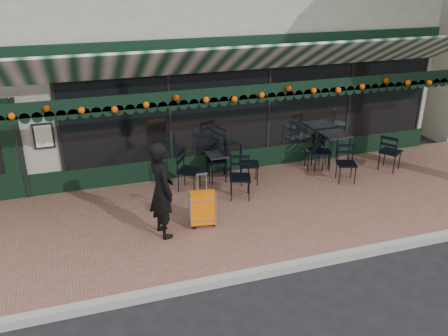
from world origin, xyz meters
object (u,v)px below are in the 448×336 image
object	(u,v)px
cafe_table_a	(335,137)
chair_b_right	(249,165)
cafe_table_b	(219,156)
chair_a_front	(346,164)
suitcase	(203,209)
chair_a_extra	(390,152)
chair_a_right	(321,152)
chair_a_left	(315,152)
chair_b_front	(240,178)
chair_solo	(189,171)
chair_b_left	(217,161)
woman	(162,190)

from	to	relation	value
cafe_table_a	chair_b_right	bearing A→B (deg)	-170.72
cafe_table_b	chair_a_front	distance (m)	2.94
suitcase	chair_a_extra	world-z (taller)	suitcase
chair_a_right	chair_a_left	bearing A→B (deg)	79.48
suitcase	chair_b_front	distance (m)	1.42
chair_b_front	chair_solo	world-z (taller)	chair_b_front
suitcase	chair_a_front	bearing A→B (deg)	23.42
cafe_table_b	chair_b_left	xyz separation A→B (m)	(-0.03, 0.03, -0.12)
cafe_table_a	chair_solo	distance (m)	3.84
chair_a_extra	chair_a_right	bearing A→B (deg)	36.53
chair_a_right	chair_a_front	distance (m)	0.87
cafe_table_a	woman	bearing A→B (deg)	-156.76
suitcase	cafe_table_a	world-z (taller)	suitcase
chair_a_right	chair_b_left	distance (m)	2.62
chair_a_left	chair_a_front	bearing A→B (deg)	34.78
woman	chair_b_front	xyz separation A→B (m)	(1.87, 0.98, -0.45)
suitcase	cafe_table_b	world-z (taller)	suitcase
cafe_table_b	chair_a_right	xyz separation A→B (m)	(2.58, -0.15, -0.15)
chair_b_front	chair_solo	size ratio (longest dim) A/B	1.02
woman	chair_a_right	xyz separation A→B (m)	(4.29, 1.85, -0.47)
chair_b_left	cafe_table_a	bearing A→B (deg)	101.46
chair_a_right	chair_solo	distance (m)	3.37
cafe_table_a	chair_b_right	size ratio (longest dim) A/B	0.91
chair_a_extra	chair_b_left	size ratio (longest dim) A/B	0.97
woman	cafe_table_b	world-z (taller)	woman
woman	chair_solo	distance (m)	1.98
cafe_table_a	chair_a_right	bearing A→B (deg)	-157.63
chair_a_extra	suitcase	bearing A→B (deg)	69.67
chair_a_extra	chair_b_left	bearing A→B (deg)	46.14
cafe_table_a	chair_a_extra	world-z (taller)	chair_a_extra
chair_a_extra	chair_solo	distance (m)	4.96
chair_b_left	chair_a_right	bearing A→B (deg)	97.44
woman	chair_a_left	distance (m)	4.59
cafe_table_b	chair_b_front	size ratio (longest dim) A/B	0.71
suitcase	chair_b_left	world-z (taller)	suitcase
chair_b_front	chair_solo	xyz separation A→B (m)	(-0.94, 0.71, -0.01)
woman	chair_a_extra	world-z (taller)	woman
cafe_table_a	cafe_table_b	world-z (taller)	cafe_table_a
chair_solo	suitcase	bearing A→B (deg)	-149.31
chair_a_left	chair_a_front	distance (m)	0.98
suitcase	chair_b_left	distance (m)	2.16
chair_a_left	chair_solo	bearing A→B (deg)	-70.76
suitcase	chair_a_left	xyz separation A→B (m)	(3.36, 1.84, 0.07)
woman	chair_a_right	bearing A→B (deg)	-78.21
chair_a_right	chair_a_extra	distance (m)	1.67
woman	chair_a_front	distance (m)	4.61
woman	cafe_table_a	size ratio (longest dim) A/B	2.24
woman	suitcase	world-z (taller)	woman
cafe_table_a	chair_a_left	distance (m)	0.67
chair_a_left	chair_a_right	bearing A→B (deg)	79.91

